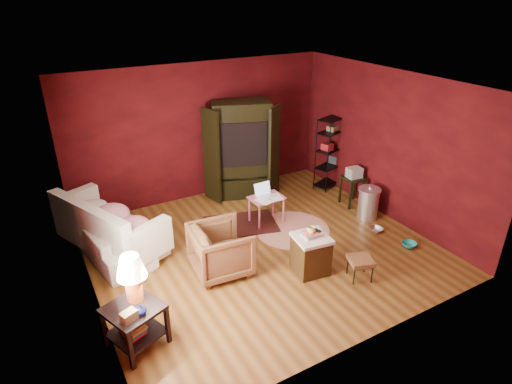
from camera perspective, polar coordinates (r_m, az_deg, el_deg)
room at (r=6.78m, az=0.60°, el=2.30°), size 5.54×5.04×2.84m
sofa at (r=7.62m, az=-19.23°, el=-4.91°), size 0.94×2.10×0.79m
armchair at (r=6.71m, az=-4.70°, el=-7.40°), size 0.88×0.93×0.88m
pet_bowl_steel at (r=8.21m, az=15.77°, el=-4.28°), size 0.26×0.11×0.25m
pet_bowl_turquoise at (r=7.92m, az=19.83°, el=-6.10°), size 0.25×0.08×0.25m
vase at (r=5.41m, az=-15.13°, el=-14.96°), size 0.18×0.18×0.14m
mug at (r=6.55m, az=7.39°, el=-4.96°), size 0.14×0.11×0.13m
side_table at (r=5.55m, az=-16.13°, el=-12.86°), size 0.80×0.80×1.22m
sofa_cushions at (r=7.60m, az=-19.19°, el=-4.59°), size 1.62×2.32×0.91m
hamper at (r=6.80m, az=7.31°, el=-8.11°), size 0.59×0.59×0.74m
footstool at (r=6.80m, az=13.80°, el=-8.94°), size 0.46×0.46×0.36m
rug_round at (r=8.03m, az=4.84°, el=-4.99°), size 1.66×1.66×0.01m
rug_oriental at (r=8.16m, az=-2.05°, el=-4.28°), size 1.54×1.23×0.01m
laptop_desk at (r=8.03m, az=1.37°, el=-1.03°), size 0.64×0.52×0.77m
tv_armoire at (r=8.93m, az=-1.95°, el=5.87°), size 1.51×1.17×2.04m
wire_shelving at (r=9.57m, az=10.07°, el=5.68°), size 0.84×0.57×1.59m
small_stand at (r=8.88m, az=12.91°, el=1.93°), size 0.44×0.44×0.81m
trash_can at (r=8.54m, az=14.74°, el=-1.44°), size 0.47×0.47×0.67m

